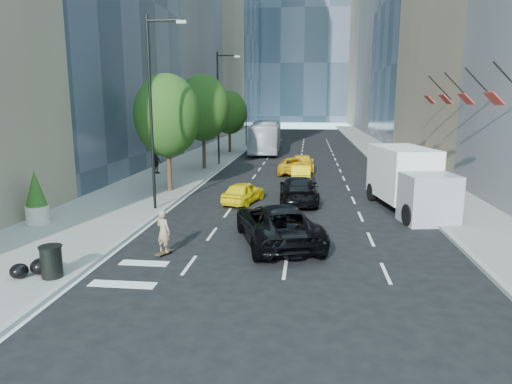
# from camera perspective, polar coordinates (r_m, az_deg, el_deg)

# --- Properties ---
(ground) EXTENTS (160.00, 160.00, 0.00)m
(ground) POSITION_cam_1_polar(r_m,az_deg,el_deg) (20.34, 1.41, -5.50)
(ground) COLOR black
(ground) RESTS_ON ground
(sidewalk_left) EXTENTS (6.00, 120.00, 0.15)m
(sidewalk_left) POSITION_cam_1_polar(r_m,az_deg,el_deg) (50.88, -5.67, 4.68)
(sidewalk_left) COLOR slate
(sidewalk_left) RESTS_ON ground
(sidewalk_right) EXTENTS (4.00, 120.00, 0.15)m
(sidewalk_right) POSITION_cam_1_polar(r_m,az_deg,el_deg) (50.42, 16.00, 4.24)
(sidewalk_right) COLOR slate
(sidewalk_right) RESTS_ON ground
(tower_right_far) EXTENTS (20.00, 24.00, 50.00)m
(tower_right_far) POSITION_cam_1_polar(r_m,az_deg,el_deg) (120.66, 17.21, 19.92)
(tower_right_far) COLOR #806C58
(tower_right_far) RESTS_ON ground
(lamp_near) EXTENTS (2.13, 0.22, 10.00)m
(lamp_near) POSITION_cam_1_polar(r_m,az_deg,el_deg) (24.74, -12.66, 10.88)
(lamp_near) COLOR black
(lamp_near) RESTS_ON sidewalk_left
(lamp_far) EXTENTS (2.13, 0.22, 10.00)m
(lamp_far) POSITION_cam_1_polar(r_m,az_deg,el_deg) (42.17, -4.53, 11.17)
(lamp_far) COLOR black
(lamp_far) RESTS_ON sidewalk_left
(tree_near) EXTENTS (4.20, 4.20, 7.46)m
(tree_near) POSITION_cam_1_polar(r_m,az_deg,el_deg) (29.78, -11.04, 9.34)
(tree_near) COLOR #2F2112
(tree_near) RESTS_ON sidewalk_left
(tree_mid) EXTENTS (4.50, 4.50, 7.99)m
(tree_mid) POSITION_cam_1_polar(r_m,az_deg,el_deg) (39.42, -6.64, 10.40)
(tree_mid) COLOR #2F2112
(tree_mid) RESTS_ON sidewalk_left
(tree_far) EXTENTS (3.90, 3.90, 6.92)m
(tree_far) POSITION_cam_1_polar(r_m,az_deg,el_deg) (52.18, -3.34, 9.89)
(tree_far) COLOR #2F2112
(tree_far) RESTS_ON sidewalk_left
(traffic_signal) EXTENTS (2.48, 0.53, 5.20)m
(traffic_signal) POSITION_cam_1_polar(r_m,az_deg,el_deg) (59.97, -1.25, 9.71)
(traffic_signal) COLOR black
(traffic_signal) RESTS_ON sidewalk_left
(facade_flags) EXTENTS (1.85, 13.30, 2.05)m
(facade_flags) POSITION_cam_1_polar(r_m,az_deg,el_deg) (30.72, 23.89, 10.93)
(facade_flags) COLOR black
(facade_flags) RESTS_ON ground
(skateboarder) EXTENTS (0.72, 0.61, 1.67)m
(skateboarder) POSITION_cam_1_polar(r_m,az_deg,el_deg) (18.01, -11.49, -5.20)
(skateboarder) COLOR #826D51
(skateboarder) RESTS_ON ground
(black_sedan_lincoln) EXTENTS (4.45, 6.64, 1.69)m
(black_sedan_lincoln) POSITION_cam_1_polar(r_m,az_deg,el_deg) (19.11, 2.65, -3.98)
(black_sedan_lincoln) COLOR black
(black_sedan_lincoln) RESTS_ON ground
(black_sedan_mercedes) EXTENTS (2.50, 5.54, 1.57)m
(black_sedan_mercedes) POSITION_cam_1_polar(r_m,az_deg,el_deg) (26.80, 5.34, 0.30)
(black_sedan_mercedes) COLOR black
(black_sedan_mercedes) RESTS_ON ground
(taxi_a) EXTENTS (2.42, 3.98, 1.27)m
(taxi_a) POSITION_cam_1_polar(r_m,az_deg,el_deg) (26.68, -1.60, -0.04)
(taxi_a) COLOR yellow
(taxi_a) RESTS_ON ground
(taxi_b) EXTENTS (1.46, 3.91, 1.28)m
(taxi_b) POSITION_cam_1_polar(r_m,az_deg,el_deg) (33.81, 5.59, 2.32)
(taxi_b) COLOR yellow
(taxi_b) RESTS_ON ground
(taxi_c) EXTENTS (2.32, 4.85, 1.34)m
(taxi_c) POSITION_cam_1_polar(r_m,az_deg,el_deg) (37.77, 4.64, 3.33)
(taxi_c) COLOR #DBA10B
(taxi_c) RESTS_ON ground
(taxi_d) EXTENTS (2.08, 4.94, 1.42)m
(taxi_d) POSITION_cam_1_polar(r_m,az_deg,el_deg) (39.04, 5.74, 3.63)
(taxi_d) COLOR yellow
(taxi_d) RESTS_ON ground
(city_bus) EXTENTS (3.42, 13.02, 3.60)m
(city_bus) POSITION_cam_1_polar(r_m,az_deg,el_deg) (53.28, 1.24, 6.90)
(city_bus) COLOR silver
(city_bus) RESTS_ON ground
(box_truck) EXTENTS (3.73, 7.37, 3.37)m
(box_truck) POSITION_cam_1_polar(r_m,az_deg,el_deg) (25.96, 18.52, 1.48)
(box_truck) COLOR silver
(box_truck) RESTS_ON ground
(pedestrian_a) EXTENTS (0.95, 0.83, 1.68)m
(pedestrian_a) POSITION_cam_1_polar(r_m,az_deg,el_deg) (24.41, -25.60, -1.38)
(pedestrian_a) COLOR black
(pedestrian_a) RESTS_ON sidewalk_left
(pedestrian_b) EXTENTS (1.08, 0.78, 1.71)m
(pedestrian_b) POSITION_cam_1_polar(r_m,az_deg,el_deg) (37.48, -12.34, 3.56)
(pedestrian_b) COLOR black
(pedestrian_b) RESTS_ON sidewalk_left
(trash_can) EXTENTS (0.69, 0.69, 1.03)m
(trash_can) POSITION_cam_1_polar(r_m,az_deg,el_deg) (16.61, -24.20, -8.01)
(trash_can) COLOR black
(trash_can) RESTS_ON sidewalk_left
(planter_shrub) EXTENTS (1.07, 1.07, 2.56)m
(planter_shrub) POSITION_cam_1_polar(r_m,az_deg,el_deg) (23.89, -25.78, -0.71)
(planter_shrub) COLOR #B2A593
(planter_shrub) RESTS_ON sidewalk_left
(garbage_bags) EXTENTS (1.12, 1.08, 0.56)m
(garbage_bags) POSITION_cam_1_polar(r_m,az_deg,el_deg) (17.10, -26.20, -8.53)
(garbage_bags) COLOR black
(garbage_bags) RESTS_ON sidewalk_left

